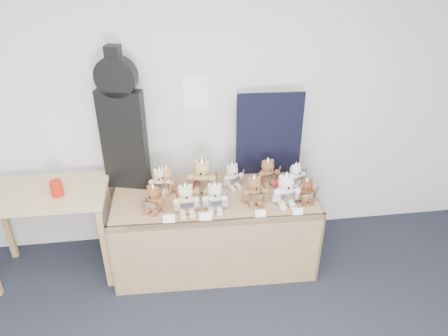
{
  "coord_description": "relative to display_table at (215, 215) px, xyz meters",
  "views": [
    {
      "loc": [
        -0.01,
        -0.99,
        2.77
      ],
      "look_at": [
        0.38,
        1.95,
        1.03
      ],
      "focal_mm": 35.0,
      "sensor_mm": 36.0,
      "label": 1
    }
  ],
  "objects": [
    {
      "name": "teddy_front_centre",
      "position": [
        -0.01,
        -0.13,
        0.26
      ],
      "size": [
        0.22,
        0.19,
        0.27
      ],
      "rotation": [
        0.0,
        0.0,
        -0.07
      ],
      "color": "beige",
      "rests_on": "display_table"
    },
    {
      "name": "teddy_front_right",
      "position": [
        0.31,
        -0.07,
        0.27
      ],
      "size": [
        0.23,
        0.19,
        0.28
      ],
      "rotation": [
        0.0,
        0.0,
        0.09
      ],
      "color": "brown",
      "rests_on": "display_table"
    },
    {
      "name": "entry_card_b",
      "position": [
        -0.1,
        -0.27,
        0.19
      ],
      "size": [
        0.1,
        0.02,
        0.07
      ],
      "primitive_type": "cube",
      "rotation": [
        -0.24,
        0.0,
        -0.03
      ],
      "color": "white",
      "rests_on": "display_table"
    },
    {
      "name": "teddy_back_far_left",
      "position": [
        -0.39,
        0.19,
        0.26
      ],
      "size": [
        0.21,
        0.21,
        0.26
      ],
      "rotation": [
        0.0,
        0.0,
        -0.55
      ],
      "color": "#A4794C",
      "rests_on": "display_table"
    },
    {
      "name": "display_table",
      "position": [
        0.0,
        0.0,
        0.0
      ],
      "size": [
        1.75,
        0.77,
        0.72
      ],
      "rotation": [
        0.0,
        0.0,
        -0.03
      ],
      "color": "#826042",
      "rests_on": "floor"
    },
    {
      "name": "guitar_case",
      "position": [
        -0.71,
        0.33,
        0.75
      ],
      "size": [
        0.38,
        0.2,
        1.22
      ],
      "rotation": [
        0.0,
        0.0,
        -0.27
      ],
      "color": "black",
      "rests_on": "display_table"
    },
    {
      "name": "teddy_back_centre_right",
      "position": [
        0.18,
        0.2,
        0.25
      ],
      "size": [
        0.21,
        0.19,
        0.25
      ],
      "rotation": [
        0.0,
        0.0,
        0.32
      ],
      "color": "beige",
      "rests_on": "display_table"
    },
    {
      "name": "teddy_front_left",
      "position": [
        -0.24,
        -0.13,
        0.27
      ],
      "size": [
        0.23,
        0.2,
        0.28
      ],
      "rotation": [
        0.0,
        0.0,
        0.07
      ],
      "color": "beige",
      "rests_on": "display_table"
    },
    {
      "name": "teddy_front_far_left",
      "position": [
        -0.49,
        -0.07,
        0.26
      ],
      "size": [
        0.2,
        0.2,
        0.26
      ],
      "rotation": [
        0.0,
        0.0,
        -0.44
      ],
      "color": "brown",
      "rests_on": "display_table"
    },
    {
      "name": "entry_card_a",
      "position": [
        -0.38,
        -0.26,
        0.19
      ],
      "size": [
        0.09,
        0.02,
        0.07
      ],
      "primitive_type": "cube",
      "rotation": [
        -0.24,
        0.0,
        -0.03
      ],
      "color": "white",
      "rests_on": "display_table"
    },
    {
      "name": "navy_board",
      "position": [
        0.52,
        0.38,
        0.54
      ],
      "size": [
        0.58,
        0.05,
        0.77
      ],
      "primitive_type": "cube",
      "rotation": [
        0.0,
        0.0,
        -0.06
      ],
      "color": "black",
      "rests_on": "display_table"
    },
    {
      "name": "teddy_front_far_right",
      "position": [
        0.56,
        -0.12,
        0.28
      ],
      "size": [
        0.25,
        0.21,
        0.31
      ],
      "rotation": [
        0.0,
        0.0,
        0.02
      ],
      "color": "silver",
      "rests_on": "display_table"
    },
    {
      "name": "side_table",
      "position": [
        -1.38,
        0.13,
        0.14
      ],
      "size": [
        1.01,
        0.57,
        0.84
      ],
      "rotation": [
        0.0,
        0.0,
        -0.01
      ],
      "color": "tan",
      "rests_on": "floor"
    },
    {
      "name": "teddy_back_centre_left",
      "position": [
        -0.09,
        0.16,
        0.29
      ],
      "size": [
        0.28,
        0.25,
        0.34
      ],
      "rotation": [
        0.0,
        0.0,
        -0.22
      ],
      "color": "tan",
      "rests_on": "display_table"
    },
    {
      "name": "teddy_back_left",
      "position": [
        -0.44,
        0.19,
        0.26
      ],
      "size": [
        0.21,
        0.17,
        0.26
      ],
      "rotation": [
        0.0,
        0.0,
        -0.07
      ],
      "color": "beige",
      "rests_on": "display_table"
    },
    {
      "name": "teddy_back_end",
      "position": [
        0.72,
        0.14,
        0.25
      ],
      "size": [
        0.19,
        0.19,
        0.23
      ],
      "rotation": [
        0.0,
        0.0,
        0.46
      ],
      "color": "white",
      "rests_on": "display_table"
    },
    {
      "name": "red_cup",
      "position": [
        -1.25,
        0.06,
        0.34
      ],
      "size": [
        0.1,
        0.1,
        0.13
      ],
      "primitive_type": "cylinder",
      "color": "#B61C0C",
      "rests_on": "side_table"
    },
    {
      "name": "teddy_back_right",
      "position": [
        0.49,
        0.2,
        0.26
      ],
      "size": [
        0.22,
        0.19,
        0.26
      ],
      "rotation": [
        0.0,
        0.0,
        0.15
      ],
      "color": "brown",
      "rests_on": "display_table"
    },
    {
      "name": "entry_card_d",
      "position": [
        0.62,
        -0.29,
        0.19
      ],
      "size": [
        0.08,
        0.02,
        0.06
      ],
      "primitive_type": "cube",
      "rotation": [
        -0.24,
        0.0,
        -0.03
      ],
      "color": "white",
      "rests_on": "display_table"
    },
    {
      "name": "teddy_front_end",
      "position": [
        0.74,
        -0.11,
        0.25
      ],
      "size": [
        0.19,
        0.15,
        0.23
      ],
      "rotation": [
        0.0,
        0.0,
        -0.0
      ],
      "color": "brown",
      "rests_on": "display_table"
    },
    {
      "name": "entry_card_c",
      "position": [
        0.33,
        -0.28,
        0.19
      ],
      "size": [
        0.08,
        0.02,
        0.06
      ],
      "primitive_type": "cube",
      "rotation": [
        -0.24,
        0.0,
        -0.03
      ],
      "color": "white",
      "rests_on": "display_table"
    },
    {
      "name": "room_shell",
      "position": [
        -0.1,
        0.51,
        0.91
      ],
      "size": [
        6.0,
        6.0,
        6.0
      ],
      "color": "silver",
      "rests_on": "floor"
    }
  ]
}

